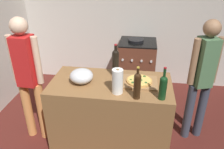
# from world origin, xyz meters

# --- Properties ---
(ground_plane) EXTENTS (4.34, 3.20, 0.02)m
(ground_plane) POSITION_xyz_m (0.00, 1.30, -0.01)
(ground_plane) COLOR #511E19
(kitchen_wall_rear) EXTENTS (4.34, 0.10, 2.60)m
(kitchen_wall_rear) POSITION_xyz_m (0.00, 2.65, 1.30)
(kitchen_wall_rear) COLOR beige
(kitchen_wall_rear) RESTS_ON ground_plane
(counter) EXTENTS (1.36, 0.69, 0.94)m
(counter) POSITION_xyz_m (-0.02, 0.78, 0.47)
(counter) COLOR olive
(counter) RESTS_ON ground_plane
(cutting_board) EXTENTS (0.40, 0.32, 0.02)m
(cutting_board) POSITION_xyz_m (0.29, 0.82, 0.95)
(cutting_board) COLOR #9E7247
(cutting_board) RESTS_ON counter
(pizza) EXTENTS (0.29, 0.29, 0.03)m
(pizza) POSITION_xyz_m (0.29, 0.82, 0.97)
(pizza) COLOR tan
(pizza) RESTS_ON cutting_board
(mixing_bowl) EXTENTS (0.26, 0.26, 0.16)m
(mixing_bowl) POSITION_xyz_m (-0.34, 0.74, 1.02)
(mixing_bowl) COLOR #B2B2B7
(mixing_bowl) RESTS_ON counter
(paper_towel_roll) EXTENTS (0.11, 0.11, 0.27)m
(paper_towel_roll) POSITION_xyz_m (0.08, 0.58, 1.07)
(paper_towel_roll) COLOR white
(paper_towel_roll) RESTS_ON counter
(wine_bottle_clear) EXTENTS (0.08, 0.08, 0.39)m
(wine_bottle_clear) POSITION_xyz_m (0.01, 0.97, 1.12)
(wine_bottle_clear) COLOR black
(wine_bottle_clear) RESTS_ON counter
(wine_bottle_amber) EXTENTS (0.08, 0.08, 0.34)m
(wine_bottle_amber) POSITION_xyz_m (0.52, 0.53, 1.08)
(wine_bottle_amber) COLOR #143819
(wine_bottle_amber) RESTS_ON counter
(wine_bottle_dark) EXTENTS (0.07, 0.07, 0.34)m
(wine_bottle_dark) POSITION_xyz_m (0.28, 0.51, 1.09)
(wine_bottle_dark) COLOR #331E0F
(wine_bottle_dark) RESTS_ON counter
(stove) EXTENTS (0.61, 0.59, 0.97)m
(stove) POSITION_xyz_m (0.23, 2.25, 0.47)
(stove) COLOR brown
(stove) RESTS_ON ground_plane
(person_in_stripes) EXTENTS (0.38, 0.21, 1.63)m
(person_in_stripes) POSITION_xyz_m (-1.04, 0.84, 0.94)
(person_in_stripes) COLOR #D88C4C
(person_in_stripes) RESTS_ON ground_plane
(person_in_red) EXTENTS (0.35, 0.25, 1.60)m
(person_in_red) POSITION_xyz_m (1.04, 1.14, 0.91)
(person_in_red) COLOR #383D4C
(person_in_red) RESTS_ON ground_plane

